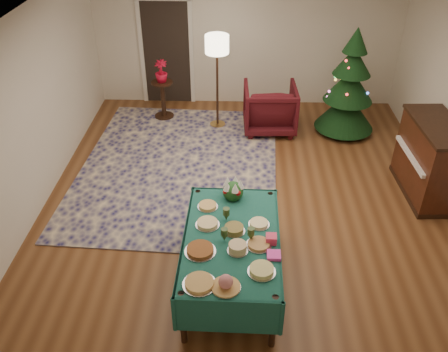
{
  "coord_description": "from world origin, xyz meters",
  "views": [
    {
      "loc": [
        -0.14,
        -5.71,
        4.29
      ],
      "look_at": [
        -0.31,
        -0.73,
        0.94
      ],
      "focal_mm": 38.0,
      "sensor_mm": 36.0,
      "label": 1
    }
  ],
  "objects_px": {
    "armchair": "(270,106)",
    "christmas_tree": "(349,87)",
    "piano": "(429,160)",
    "gift_box": "(271,239)",
    "buffet_table": "(231,246)",
    "side_table": "(163,100)",
    "floor_lamp": "(217,50)",
    "potted_plant": "(161,76)"
  },
  "relations": [
    {
      "from": "armchair",
      "to": "christmas_tree",
      "type": "xyz_separation_m",
      "value": [
        1.39,
        -0.03,
        0.4
      ]
    },
    {
      "from": "armchair",
      "to": "piano",
      "type": "bearing_deg",
      "value": 137.12
    },
    {
      "from": "gift_box",
      "to": "armchair",
      "type": "relative_size",
      "value": 0.12
    },
    {
      "from": "buffet_table",
      "to": "armchair",
      "type": "xyz_separation_m",
      "value": [
        0.63,
        3.95,
        -0.11
      ]
    },
    {
      "from": "armchair",
      "to": "piano",
      "type": "distance_m",
      "value": 2.99
    },
    {
      "from": "side_table",
      "to": "christmas_tree",
      "type": "relative_size",
      "value": 0.38
    },
    {
      "from": "buffet_table",
      "to": "floor_lamp",
      "type": "relative_size",
      "value": 1.1
    },
    {
      "from": "side_table",
      "to": "christmas_tree",
      "type": "height_order",
      "value": "christmas_tree"
    },
    {
      "from": "armchair",
      "to": "floor_lamp",
      "type": "xyz_separation_m",
      "value": [
        -0.98,
        0.14,
        0.99
      ]
    },
    {
      "from": "gift_box",
      "to": "armchair",
      "type": "distance_m",
      "value": 4.04
    },
    {
      "from": "potted_plant",
      "to": "christmas_tree",
      "type": "height_order",
      "value": "christmas_tree"
    },
    {
      "from": "potted_plant",
      "to": "piano",
      "type": "xyz_separation_m",
      "value": [
        4.31,
        -2.4,
        -0.29
      ]
    },
    {
      "from": "floor_lamp",
      "to": "piano",
      "type": "bearing_deg",
      "value": -32.99
    },
    {
      "from": "buffet_table",
      "to": "floor_lamp",
      "type": "bearing_deg",
      "value": 94.82
    },
    {
      "from": "gift_box",
      "to": "potted_plant",
      "type": "bearing_deg",
      "value": 112.61
    },
    {
      "from": "buffet_table",
      "to": "floor_lamp",
      "type": "xyz_separation_m",
      "value": [
        -0.34,
        4.08,
        0.89
      ]
    },
    {
      "from": "floor_lamp",
      "to": "christmas_tree",
      "type": "height_order",
      "value": "christmas_tree"
    },
    {
      "from": "floor_lamp",
      "to": "side_table",
      "type": "relative_size",
      "value": 2.34
    },
    {
      "from": "floor_lamp",
      "to": "christmas_tree",
      "type": "xyz_separation_m",
      "value": [
        2.37,
        -0.17,
        -0.6
      ]
    },
    {
      "from": "piano",
      "to": "side_table",
      "type": "bearing_deg",
      "value": 150.86
    },
    {
      "from": "piano",
      "to": "floor_lamp",
      "type": "bearing_deg",
      "value": 147.01
    },
    {
      "from": "piano",
      "to": "gift_box",
      "type": "bearing_deg",
      "value": -139.87
    },
    {
      "from": "buffet_table",
      "to": "christmas_tree",
      "type": "xyz_separation_m",
      "value": [
        2.02,
        3.92,
        0.29
      ]
    },
    {
      "from": "piano",
      "to": "buffet_table",
      "type": "bearing_deg",
      "value": -145.52
    },
    {
      "from": "floor_lamp",
      "to": "side_table",
      "type": "height_order",
      "value": "floor_lamp"
    },
    {
      "from": "armchair",
      "to": "christmas_tree",
      "type": "bearing_deg",
      "value": 176.92
    },
    {
      "from": "armchair",
      "to": "potted_plant",
      "type": "relative_size",
      "value": 2.29
    },
    {
      "from": "potted_plant",
      "to": "piano",
      "type": "distance_m",
      "value": 4.94
    },
    {
      "from": "armchair",
      "to": "piano",
      "type": "xyz_separation_m",
      "value": [
        2.26,
        -1.96,
        0.09
      ]
    },
    {
      "from": "gift_box",
      "to": "christmas_tree",
      "type": "xyz_separation_m",
      "value": [
        1.58,
        4.0,
        0.09
      ]
    },
    {
      "from": "gift_box",
      "to": "piano",
      "type": "xyz_separation_m",
      "value": [
        2.45,
        2.06,
        -0.22
      ]
    },
    {
      "from": "side_table",
      "to": "piano",
      "type": "height_order",
      "value": "piano"
    },
    {
      "from": "potted_plant",
      "to": "piano",
      "type": "relative_size",
      "value": 0.31
    },
    {
      "from": "christmas_tree",
      "to": "armchair",
      "type": "bearing_deg",
      "value": 178.84
    },
    {
      "from": "side_table",
      "to": "piano",
      "type": "relative_size",
      "value": 0.54
    },
    {
      "from": "buffet_table",
      "to": "armchair",
      "type": "height_order",
      "value": "armchair"
    },
    {
      "from": "armchair",
      "to": "christmas_tree",
      "type": "height_order",
      "value": "christmas_tree"
    },
    {
      "from": "floor_lamp",
      "to": "potted_plant",
      "type": "height_order",
      "value": "floor_lamp"
    },
    {
      "from": "side_table",
      "to": "christmas_tree",
      "type": "xyz_separation_m",
      "value": [
        3.44,
        -0.47,
        0.52
      ]
    },
    {
      "from": "side_table",
      "to": "potted_plant",
      "type": "distance_m",
      "value": 0.5
    },
    {
      "from": "armchair",
      "to": "potted_plant",
      "type": "distance_m",
      "value": 2.13
    },
    {
      "from": "side_table",
      "to": "piano",
      "type": "xyz_separation_m",
      "value": [
        4.31,
        -2.4,
        0.21
      ]
    }
  ]
}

